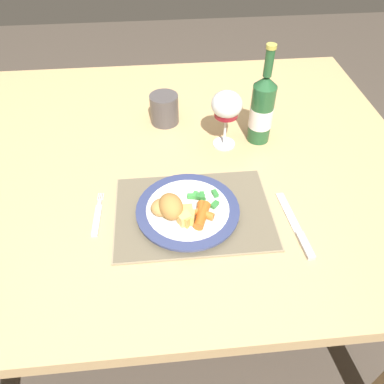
% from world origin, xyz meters
% --- Properties ---
extents(ground_plane, '(6.00, 6.00, 0.00)m').
position_xyz_m(ground_plane, '(0.00, 0.00, 0.00)').
color(ground_plane, '#4C4238').
extents(dining_table, '(1.28, 1.06, 0.74)m').
position_xyz_m(dining_table, '(0.00, 0.00, 0.66)').
color(dining_table, tan).
rests_on(dining_table, ground).
extents(placemat, '(0.36, 0.25, 0.01)m').
position_xyz_m(placemat, '(0.03, -0.22, 0.74)').
color(placemat, gray).
rests_on(placemat, dining_table).
extents(dinner_plate, '(0.23, 0.23, 0.02)m').
position_xyz_m(dinner_plate, '(0.02, -0.22, 0.76)').
color(dinner_plate, white).
rests_on(dinner_plate, placemat).
extents(breaded_croquettes, '(0.08, 0.08, 0.05)m').
position_xyz_m(breaded_croquettes, '(-0.03, -0.24, 0.79)').
color(breaded_croquettes, tan).
rests_on(breaded_croquettes, dinner_plate).
extents(green_beans_pile, '(0.07, 0.06, 0.02)m').
position_xyz_m(green_beans_pile, '(0.05, -0.20, 0.77)').
color(green_beans_pile, '#338438').
rests_on(green_beans_pile, dinner_plate).
extents(glazed_carrots, '(0.05, 0.07, 0.02)m').
position_xyz_m(glazed_carrots, '(0.05, -0.25, 0.78)').
color(glazed_carrots, orange).
rests_on(glazed_carrots, dinner_plate).
extents(fork, '(0.02, 0.13, 0.01)m').
position_xyz_m(fork, '(-0.19, -0.21, 0.74)').
color(fork, silver).
rests_on(fork, dining_table).
extents(table_knife, '(0.03, 0.19, 0.01)m').
position_xyz_m(table_knife, '(0.25, -0.29, 0.74)').
color(table_knife, silver).
rests_on(table_knife, dining_table).
extents(wine_glass, '(0.08, 0.08, 0.16)m').
position_xyz_m(wine_glass, '(0.14, 0.03, 0.86)').
color(wine_glass, silver).
rests_on(wine_glass, dining_table).
extents(bottle, '(0.06, 0.06, 0.27)m').
position_xyz_m(bottle, '(0.24, 0.05, 0.84)').
color(bottle, '#23562D').
rests_on(bottle, dining_table).
extents(roast_potatoes, '(0.04, 0.05, 0.03)m').
position_xyz_m(roast_potatoes, '(0.01, -0.26, 0.78)').
color(roast_potatoes, gold).
rests_on(roast_potatoes, dinner_plate).
extents(drinking_cup, '(0.08, 0.08, 0.09)m').
position_xyz_m(drinking_cup, '(-0.02, 0.16, 0.79)').
color(drinking_cup, '#4C4747').
rests_on(drinking_cup, dining_table).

